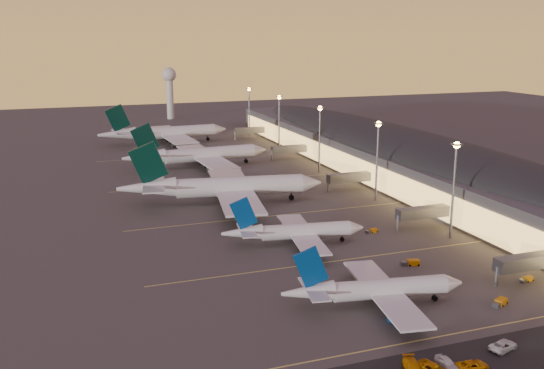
{
  "coord_description": "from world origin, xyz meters",
  "views": [
    {
      "loc": [
        -59.91,
        -127.37,
        52.25
      ],
      "look_at": [
        2.0,
        45.0,
        7.0
      ],
      "focal_mm": 40.0,
      "sensor_mm": 36.0,
      "label": 1
    }
  ],
  "objects": [
    {
      "name": "baggage_tug_b",
      "position": [
        34.18,
        -30.14,
        0.45
      ],
      "size": [
        3.49,
        1.88,
        0.99
      ],
      "rotation": [
        0.0,
        0.0,
        0.17
      ],
      "color": "#C97705",
      "rests_on": "ground"
    },
    {
      "name": "airliner_wide_near",
      "position": [
        -11.82,
        53.25,
        5.36
      ],
      "size": [
        64.96,
        59.85,
        20.82
      ],
      "rotation": [
        0.0,
        0.0,
        -0.16
      ],
      "color": "silver",
      "rests_on": "ground"
    },
    {
      "name": "service_van_c",
      "position": [
        -3.66,
        -54.27,
        0.84
      ],
      "size": [
        2.11,
        5.0,
        1.69
      ],
      "primitive_type": "imported",
      "rotation": [
        0.0,
        0.0,
        -0.02
      ],
      "color": "silver",
      "rests_on": "ground"
    },
    {
      "name": "lane_markings",
      "position": [
        0.0,
        40.0,
        0.01
      ],
      "size": [
        90.0,
        180.36,
        0.0
      ],
      "color": "#D8C659",
      "rests_on": "ground"
    },
    {
      "name": "ground",
      "position": [
        0.0,
        0.0,
        0.0
      ],
      "size": [
        700.0,
        700.0,
        0.0
      ],
      "primitive_type": "plane",
      "color": "#403E3B"
    },
    {
      "name": "light_masts",
      "position": [
        36.0,
        65.0,
        17.55
      ],
      "size": [
        2.2,
        217.2,
        25.9
      ],
      "color": "gray",
      "rests_on": "ground"
    },
    {
      "name": "service_van_e",
      "position": [
        8.94,
        -52.56,
        0.78
      ],
      "size": [
        6.11,
        3.97,
        1.57
      ],
      "primitive_type": "imported",
      "rotation": [
        0.0,
        0.0,
        1.83
      ],
      "color": "silver",
      "rests_on": "ground"
    },
    {
      "name": "service_lane",
      "position": [
        0.0,
        -56.0,
        0.01
      ],
      "size": [
        260.0,
        16.0,
        0.01
      ],
      "color": "black",
      "rests_on": "ground"
    },
    {
      "name": "airliner_narrow_south",
      "position": [
        -3.41,
        -29.81,
        3.46
      ],
      "size": [
        37.42,
        33.78,
        13.38
      ],
      "rotation": [
        0.0,
        0.0,
        -0.16
      ],
      "color": "silver",
      "rests_on": "ground"
    },
    {
      "name": "baggage_tug_a",
      "position": [
        20.47,
        -37.99,
        0.54
      ],
      "size": [
        4.26,
        3.09,
        1.19
      ],
      "rotation": [
        0.0,
        0.0,
        0.43
      ],
      "color": "#C97705",
      "rests_on": "ground"
    },
    {
      "name": "baggage_tug_d",
      "position": [
        15.59,
        -13.32,
        0.58
      ],
      "size": [
        4.52,
        2.73,
        1.26
      ],
      "rotation": [
        0.0,
        0.0,
        -0.26
      ],
      "color": "#C97705",
      "rests_on": "ground"
    },
    {
      "name": "airliner_wide_far",
      "position": [
        -9.75,
        169.46,
        5.28
      ],
      "size": [
        64.05,
        58.39,
        20.5
      ],
      "rotation": [
        0.0,
        0.0,
        0.06
      ],
      "color": "silver",
      "rests_on": "ground"
    },
    {
      "name": "radar_tower",
      "position": [
        10.0,
        260.0,
        21.87
      ],
      "size": [
        9.0,
        9.0,
        32.5
      ],
      "color": "silver",
      "rests_on": "ground"
    },
    {
      "name": "airliner_narrow_north",
      "position": [
        -4.86,
        9.26,
        3.44
      ],
      "size": [
        37.23,
        33.59,
        13.31
      ],
      "rotation": [
        0.0,
        0.0,
        -0.16
      ],
      "color": "silver",
      "rests_on": "ground"
    },
    {
      "name": "service_van_f",
      "position": [
        -0.13,
        -56.14,
        0.76
      ],
      "size": [
        5.63,
        2.91,
        1.52
      ],
      "primitive_type": "imported",
      "rotation": [
        0.0,
        0.0,
        1.5
      ],
      "color": "#C97705",
      "rests_on": "ground"
    },
    {
      "name": "airliner_wide_mid",
      "position": [
        -6.8,
        109.77,
        4.98
      ],
      "size": [
        60.43,
        55.09,
        19.34
      ],
      "rotation": [
        0.0,
        0.0,
        0.06
      ],
      "color": "silver",
      "rests_on": "ground"
    },
    {
      "name": "baggage_tug_c",
      "position": [
        18.82,
        11.16,
        0.46
      ],
      "size": [
        3.58,
        1.9,
        1.01
      ],
      "rotation": [
        0.0,
        0.0,
        0.17
      ],
      "color": "#C97705",
      "rests_on": "ground"
    },
    {
      "name": "terminal_building",
      "position": [
        61.84,
        72.47,
        8.78
      ],
      "size": [
        56.35,
        255.0,
        17.46
      ],
      "color": "#45464A",
      "rests_on": "ground"
    },
    {
      "name": "service_van_d",
      "position": [
        -9.53,
        -53.48,
        0.84
      ],
      "size": [
        3.97,
        6.25,
        1.69
      ],
      "primitive_type": "imported",
      "rotation": [
        0.0,
        0.0,
        -0.3
      ],
      "color": "#C97705",
      "rests_on": "ground"
    }
  ]
}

